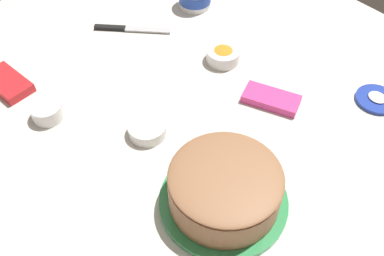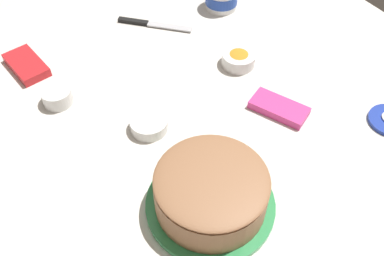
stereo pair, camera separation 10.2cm
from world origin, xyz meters
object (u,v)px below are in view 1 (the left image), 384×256
object	(u,v)px
candy_box_lower	(7,83)
sprinkle_bowl_blue	(147,129)
sprinkle_bowl_orange	(223,55)
frosted_cake	(225,189)
frosting_tub_lid	(377,99)
sprinkle_bowl_green	(47,111)
candy_box_upper	(271,99)
spreading_knife	(125,29)

from	to	relation	value
candy_box_lower	sprinkle_bowl_blue	bearing A→B (deg)	17.97
sprinkle_bowl_blue	sprinkle_bowl_orange	size ratio (longest dim) A/B	0.98
frosted_cake	sprinkle_bowl_orange	bearing A→B (deg)	137.06
sprinkle_bowl_orange	candy_box_lower	size ratio (longest dim) A/B	0.65
frosted_cake	frosting_tub_lid	xyz separation A→B (m)	(0.03, 0.51, -0.05)
sprinkle_bowl_green	sprinkle_bowl_orange	distance (m)	0.50
sprinkle_bowl_blue	candy_box_upper	bearing A→B (deg)	68.64
sprinkle_bowl_blue	candy_box_upper	distance (m)	0.33
frosting_tub_lid	candy_box_upper	world-z (taller)	candy_box_upper
sprinkle_bowl_orange	candy_box_upper	size ratio (longest dim) A/B	0.65
spreading_knife	candy_box_lower	xyz separation A→B (m)	(0.00, -0.38, 0.01)
frosted_cake	spreading_knife	distance (m)	0.67
sprinkle_bowl_blue	candy_box_lower	distance (m)	0.42
candy_box_lower	sprinkle_bowl_green	bearing A→B (deg)	1.13
frosted_cake	candy_box_upper	xyz separation A→B (m)	(-0.14, 0.30, -0.04)
frosting_tub_lid	sprinkle_bowl_green	world-z (taller)	sprinkle_bowl_green
sprinkle_bowl_green	spreading_knife	bearing A→B (deg)	116.32
sprinkle_bowl_blue	candy_box_lower	xyz separation A→B (m)	(-0.38, -0.19, -0.00)
sprinkle_bowl_green	candy_box_lower	world-z (taller)	sprinkle_bowl_green
spreading_knife	candy_box_lower	bearing A→B (deg)	-89.56
frosted_cake	candy_box_lower	size ratio (longest dim) A/B	1.90
frosted_cake	sprinkle_bowl_green	world-z (taller)	frosted_cake
frosting_tub_lid	sprinkle_bowl_orange	xyz separation A→B (m)	(-0.38, -0.19, 0.02)
sprinkle_bowl_green	sprinkle_bowl_orange	xyz separation A→B (m)	(0.12, 0.49, -0.00)
sprinkle_bowl_blue	candy_box_upper	size ratio (longest dim) A/B	0.64
frosting_tub_lid	spreading_knife	bearing A→B (deg)	-154.49
sprinkle_bowl_orange	candy_box_upper	bearing A→B (deg)	-5.23
frosted_cake	spreading_knife	xyz separation A→B (m)	(-0.64, 0.19, -0.05)
frosting_tub_lid	sprinkle_bowl_blue	xyz separation A→B (m)	(-0.30, -0.52, 0.01)
frosted_cake	sprinkle_bowl_blue	distance (m)	0.26
sprinkle_bowl_orange	candy_box_lower	distance (m)	0.59
frosting_tub_lid	sprinkle_bowl_orange	bearing A→B (deg)	-152.85
frosted_cake	sprinkle_bowl_green	xyz separation A→B (m)	(-0.47, -0.16, -0.03)
candy_box_lower	candy_box_upper	distance (m)	0.70
spreading_knife	sprinkle_bowl_orange	distance (m)	0.33
spreading_knife	sprinkle_bowl_green	distance (m)	0.40
frosted_cake	sprinkle_bowl_blue	world-z (taller)	frosted_cake
sprinkle_bowl_green	sprinkle_bowl_orange	size ratio (longest dim) A/B	0.82
frosting_tub_lid	candy_box_upper	bearing A→B (deg)	-129.59
sprinkle_bowl_blue	candy_box_lower	size ratio (longest dim) A/B	0.64
spreading_knife	sprinkle_bowl_orange	bearing A→B (deg)	23.37
frosted_cake	sprinkle_bowl_green	size ratio (longest dim) A/B	3.53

